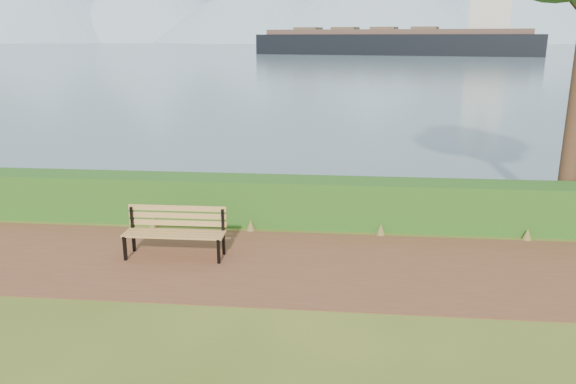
# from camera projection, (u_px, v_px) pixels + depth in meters

# --- Properties ---
(ground) EXTENTS (140.00, 140.00, 0.00)m
(ground) POSITION_uv_depth(u_px,v_px,m) (294.00, 272.00, 9.71)
(ground) COLOR #3C5016
(ground) RESTS_ON ground
(path) EXTENTS (40.00, 3.40, 0.01)m
(path) POSITION_uv_depth(u_px,v_px,m) (296.00, 265.00, 9.99)
(path) COLOR brown
(path) RESTS_ON ground
(hedge) EXTENTS (32.00, 0.85, 1.00)m
(hedge) POSITION_uv_depth(u_px,v_px,m) (305.00, 202.00, 12.07)
(hedge) COLOR #194213
(hedge) RESTS_ON ground
(water) EXTENTS (700.00, 510.00, 0.00)m
(water) POSITION_uv_depth(u_px,v_px,m) (345.00, 46.00, 258.99)
(water) COLOR #415B68
(water) RESTS_ON ground
(mountains) EXTENTS (585.00, 190.00, 70.00)m
(mountains) POSITION_uv_depth(u_px,v_px,m) (333.00, 2.00, 392.51)
(mountains) COLOR #859EB1
(mountains) RESTS_ON ground
(bench) EXTENTS (1.85, 0.57, 0.92)m
(bench) POSITION_uv_depth(u_px,v_px,m) (176.00, 228.00, 10.30)
(bench) COLOR black
(bench) RESTS_ON ground
(cargo_ship) EXTENTS (62.32, 25.01, 18.78)m
(cargo_ship) POSITION_uv_depth(u_px,v_px,m) (403.00, 42.00, 123.16)
(cargo_ship) COLOR black
(cargo_ship) RESTS_ON ground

